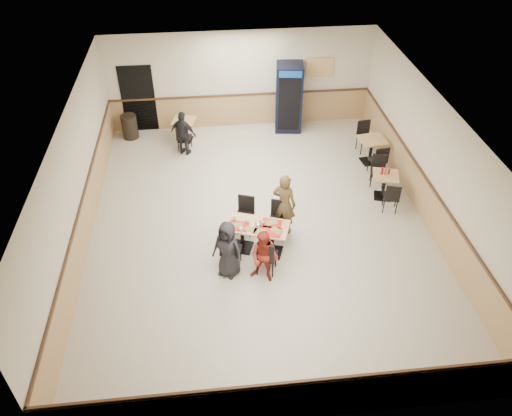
{
  "coord_description": "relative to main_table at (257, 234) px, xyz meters",
  "views": [
    {
      "loc": [
        -1.08,
        -9.16,
        7.75
      ],
      "look_at": [
        -0.13,
        -0.5,
        0.9
      ],
      "focal_mm": 35.0,
      "sensor_mm": 36.0,
      "label": 1
    }
  ],
  "objects": [
    {
      "name": "ground",
      "position": [
        0.15,
        0.9,
        -0.49
      ],
      "size": [
        10.0,
        10.0,
        0.0
      ],
      "primitive_type": "plane",
      "color": "beige",
      "rests_on": "ground"
    },
    {
      "name": "side_table_far",
      "position": [
        3.58,
        3.31,
        0.0
      ],
      "size": [
        0.78,
        0.78,
        0.73
      ],
      "rotation": [
        0.0,
        0.0,
        0.15
      ],
      "color": "black",
      "rests_on": "ground"
    },
    {
      "name": "trash_bin",
      "position": [
        -3.28,
        5.45,
        -0.12
      ],
      "size": [
        0.47,
        0.47,
        0.74
      ],
      "primitive_type": "cylinder",
      "color": "black",
      "rests_on": "ground"
    },
    {
      "name": "pepsi_cooler",
      "position": [
        1.58,
        5.5,
        0.56
      ],
      "size": [
        0.88,
        0.89,
        2.09
      ],
      "rotation": [
        0.0,
        0.0,
        -0.13
      ],
      "color": "black",
      "rests_on": "ground"
    },
    {
      "name": "main_chairs",
      "position": [
        -0.05,
        0.02,
        -0.02
      ],
      "size": [
        1.68,
        1.92,
        0.93
      ],
      "rotation": [
        0.0,
        0.0,
        -0.34
      ],
      "color": "black",
      "rests_on": "ground"
    },
    {
      "name": "tabletop_clutter",
      "position": [
        -0.01,
        -0.06,
        0.27
      ],
      "size": [
        1.25,
        0.79,
        0.12
      ],
      "rotation": [
        0.0,
        0.0,
        -0.34
      ],
      "color": "red",
      "rests_on": "main_table"
    },
    {
      "name": "side_table_near_chair_north",
      "position": [
        3.44,
        2.2,
        -0.06
      ],
      "size": [
        0.49,
        0.49,
        0.86
      ],
      "primitive_type": null,
      "rotation": [
        0.0,
        0.0,
        -0.28
      ],
      "color": "black",
      "rests_on": "ground"
    },
    {
      "name": "condiment_caddy",
      "position": [
        3.41,
        1.71,
        0.28
      ],
      "size": [
        0.23,
        0.06,
        0.2
      ],
      "color": "#A90C1F",
      "rests_on": "side_table_near"
    },
    {
      "name": "diner_woman_right",
      "position": [
        0.05,
        -0.9,
        0.15
      ],
      "size": [
        0.77,
        0.71,
        1.27
      ],
      "primitive_type": "imported",
      "rotation": [
        0.0,
        0.0,
        -0.48
      ],
      "color": "maroon",
      "rests_on": "ground"
    },
    {
      "name": "side_table_near_chair_south",
      "position": [
        3.44,
        1.11,
        -0.06
      ],
      "size": [
        0.49,
        0.49,
        0.86
      ],
      "primitive_type": null,
      "rotation": [
        0.0,
        0.0,
        2.86
      ],
      "color": "black",
      "rests_on": "ground"
    },
    {
      "name": "lone_diner",
      "position": [
        -1.63,
        4.33,
        0.18
      ],
      "size": [
        0.84,
        0.66,
        1.33
      ],
      "primitive_type": "imported",
      "rotation": [
        0.0,
        0.0,
        2.64
      ],
      "color": "black",
      "rests_on": "ground"
    },
    {
      "name": "diner_woman_left",
      "position": [
        -0.69,
        -0.64,
        0.19
      ],
      "size": [
        0.8,
        0.72,
        1.36
      ],
      "primitive_type": "imported",
      "rotation": [
        0.0,
        0.0,
        -0.56
      ],
      "color": "black",
      "rests_on": "ground"
    },
    {
      "name": "side_table_far_chair_south",
      "position": [
        3.58,
        2.73,
        -0.02
      ],
      "size": [
        0.49,
        0.49,
        0.93
      ],
      "primitive_type": null,
      "rotation": [
        0.0,
        0.0,
        3.29
      ],
      "color": "black",
      "rests_on": "ground"
    },
    {
      "name": "diner_man_opposite",
      "position": [
        0.69,
        0.64,
        0.29
      ],
      "size": [
        0.68,
        0.6,
        1.56
      ],
      "primitive_type": "imported",
      "rotation": [
        0.0,
        0.0,
        2.64
      ],
      "color": "brown",
      "rests_on": "ground"
    },
    {
      "name": "room_shell",
      "position": [
        1.92,
        3.45,
        0.09
      ],
      "size": [
        10.0,
        10.0,
        10.0
      ],
      "color": "silver",
      "rests_on": "ground"
    },
    {
      "name": "side_table_far_chair_north",
      "position": [
        3.58,
        3.9,
        -0.02
      ],
      "size": [
        0.49,
        0.49,
        0.93
      ],
      "primitive_type": null,
      "rotation": [
        0.0,
        0.0,
        0.15
      ],
      "color": "black",
      "rests_on": "ground"
    },
    {
      "name": "side_table_near",
      "position": [
        3.44,
        1.66,
        -0.04
      ],
      "size": [
        0.78,
        0.78,
        0.68
      ],
      "rotation": [
        0.0,
        0.0,
        -0.28
      ],
      "color": "black",
      "rests_on": "ground"
    },
    {
      "name": "back_table_chair_lone",
      "position": [
        -1.63,
        4.56,
        -0.06
      ],
      "size": [
        0.49,
        0.49,
        0.87
      ],
      "primitive_type": null,
      "rotation": [
        0.0,
        0.0,
        2.89
      ],
      "color": "black",
      "rests_on": "ground"
    },
    {
      "name": "back_table",
      "position": [
        -1.63,
        5.1,
        -0.03
      ],
      "size": [
        0.78,
        0.78,
        0.68
      ],
      "rotation": [
        0.0,
        0.0,
        -0.25
      ],
      "color": "black",
      "rests_on": "ground"
    },
    {
      "name": "main_table",
      "position": [
        0.0,
        0.0,
        0.0
      ],
      "size": [
        1.52,
        1.1,
        0.73
      ],
      "rotation": [
        0.0,
        0.0,
        -0.34
      ],
      "color": "black",
      "rests_on": "ground"
    }
  ]
}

